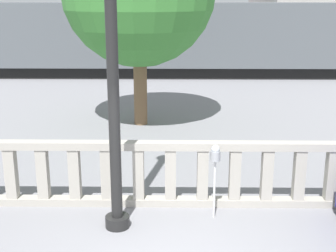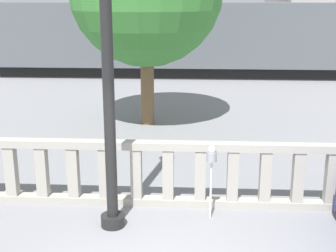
# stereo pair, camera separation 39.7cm
# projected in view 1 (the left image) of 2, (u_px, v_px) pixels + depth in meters

# --- Properties ---
(balustrade) EXTENTS (14.88, 0.24, 1.24)m
(balustrade) POSITION_uv_depth(u_px,v_px,m) (171.00, 174.00, 8.65)
(balustrade) COLOR #9E998E
(balustrade) RESTS_ON ground
(lamppost) EXTENTS (0.41, 0.41, 6.16)m
(lamppost) POSITION_uv_depth(u_px,v_px,m) (112.00, 40.00, 7.13)
(lamppost) COLOR black
(lamppost) RESTS_ON ground
(parking_meter) EXTENTS (0.18, 0.18, 1.35)m
(parking_meter) POSITION_uv_depth(u_px,v_px,m) (215.00, 159.00, 8.05)
(parking_meter) COLOR silver
(parking_meter) RESTS_ON ground
(train_near) EXTENTS (24.18, 2.95, 4.11)m
(train_near) POSITION_uv_depth(u_px,v_px,m) (237.00, 38.00, 22.74)
(train_near) COLOR black
(train_near) RESTS_ON ground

